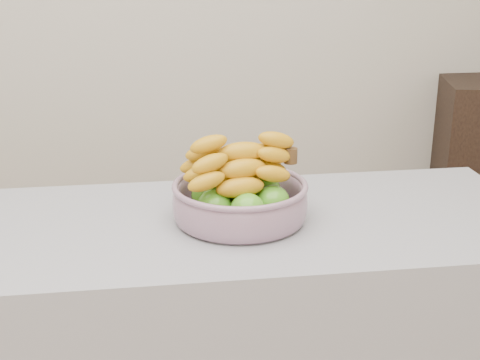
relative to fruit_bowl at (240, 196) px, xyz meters
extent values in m
cylinder|color=#949DB2|center=(0.00, 0.00, -0.05)|extent=(0.27, 0.27, 0.01)
torus|color=#949DB2|center=(0.00, 0.00, 0.03)|extent=(0.32, 0.32, 0.01)
sphere|color=#408E18|center=(0.01, -0.08, -0.01)|extent=(0.08, 0.08, 0.08)
sphere|color=#408E18|center=(0.07, -0.03, -0.01)|extent=(0.08, 0.08, 0.08)
sphere|color=#408E18|center=(0.07, 0.04, -0.01)|extent=(0.08, 0.08, 0.08)
sphere|color=#408E18|center=(-0.01, 0.08, -0.01)|extent=(0.08, 0.08, 0.08)
sphere|color=#408E18|center=(-0.07, 0.03, -0.01)|extent=(0.08, 0.08, 0.08)
sphere|color=#408E18|center=(-0.06, -0.04, -0.01)|extent=(0.08, 0.08, 0.08)
ellipsoid|color=gold|center=(-0.01, -0.05, 0.04)|extent=(0.21, 0.09, 0.05)
ellipsoid|color=gold|center=(-0.01, 0.00, 0.04)|extent=(0.20, 0.06, 0.05)
ellipsoid|color=gold|center=(-0.01, 0.05, 0.04)|extent=(0.20, 0.06, 0.05)
ellipsoid|color=gold|center=(0.00, -0.03, 0.08)|extent=(0.21, 0.10, 0.05)
ellipsoid|color=gold|center=(0.00, 0.03, 0.08)|extent=(0.20, 0.07, 0.05)
ellipsoid|color=gold|center=(0.01, 0.00, 0.11)|extent=(0.20, 0.06, 0.05)
cylinder|color=#462F16|center=(0.12, 0.01, 0.09)|extent=(0.03, 0.03, 0.04)
camera|label=1|loc=(-0.20, -1.45, 0.56)|focal=50.00mm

